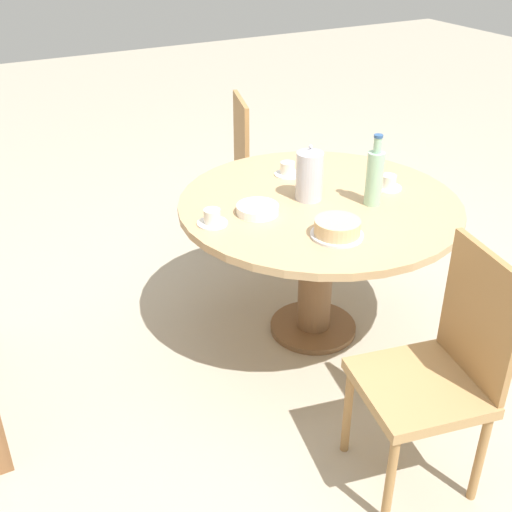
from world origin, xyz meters
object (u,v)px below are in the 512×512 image
object	(u,v)px
chair_a	(262,170)
coffee_pot	(309,175)
cup_a	(288,170)
cake_main	(337,229)
cup_b	(212,218)
cup_c	(388,183)
chair_b	(438,370)
water_bottle	(375,177)

from	to	relation	value
chair_a	coffee_pot	world-z (taller)	coffee_pot
chair_a	cup_a	distance (m)	0.71
cake_main	cup_b	distance (m)	0.54
coffee_pot	cup_b	distance (m)	0.52
cake_main	cup_a	size ratio (longest dim) A/B	1.67
coffee_pot	cup_c	size ratio (longest dim) A/B	1.98
cup_a	chair_a	bearing A→B (deg)	-17.62
cup_a	cup_c	world-z (taller)	same
chair_a	chair_b	distance (m)	1.99
chair_b	cake_main	distance (m)	0.71
coffee_pot	water_bottle	world-z (taller)	water_bottle
cup_b	chair_b	bearing A→B (deg)	-157.77
water_bottle	coffee_pot	bearing A→B (deg)	50.60
chair_b	cup_c	world-z (taller)	chair_b
chair_b	cup_b	size ratio (longest dim) A/B	7.11
chair_a	cup_c	world-z (taller)	chair_a
cup_a	cup_b	xyz separation A→B (m)	(-0.32, 0.57, 0.00)
cake_main	cup_b	bearing A→B (deg)	49.42
cake_main	cup_b	xyz separation A→B (m)	(0.35, 0.41, -0.01)
chair_a	cup_b	size ratio (longest dim) A/B	7.11
chair_a	coffee_pot	xyz separation A→B (m)	(-0.92, 0.26, 0.36)
coffee_pot	cup_a	world-z (taller)	coffee_pot
cup_b	water_bottle	bearing A→B (deg)	-102.51
chair_a	chair_b	world-z (taller)	same
chair_a	water_bottle	world-z (taller)	water_bottle
cake_main	cup_c	distance (m)	0.58
chair_b	cup_a	distance (m)	1.36
water_bottle	cup_c	bearing A→B (deg)	-58.91
coffee_pot	cake_main	distance (m)	0.40
water_bottle	cup_b	world-z (taller)	water_bottle
chair_b	coffee_pot	xyz separation A→B (m)	(1.03, -0.10, 0.36)
water_bottle	cup_b	xyz separation A→B (m)	(0.16, 0.74, -0.11)
chair_a	cup_a	size ratio (longest dim) A/B	7.11
cup_b	cup_c	size ratio (longest dim) A/B	1.00
cup_a	cup_b	size ratio (longest dim) A/B	1.00
coffee_pot	chair_b	bearing A→B (deg)	174.68
water_bottle	chair_a	bearing A→B (deg)	-1.78
chair_a	cake_main	world-z (taller)	chair_a
coffee_pot	cup_b	xyz separation A→B (m)	(-0.02, 0.51, -0.09)
cup_a	cup_c	size ratio (longest dim) A/B	1.00
chair_b	water_bottle	distance (m)	0.98
chair_b	coffee_pot	distance (m)	1.10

